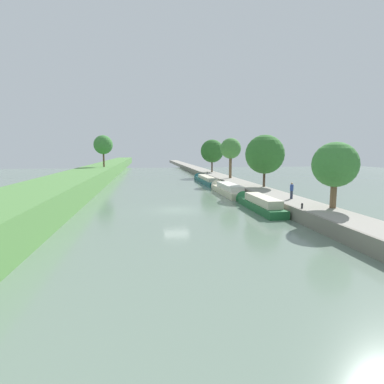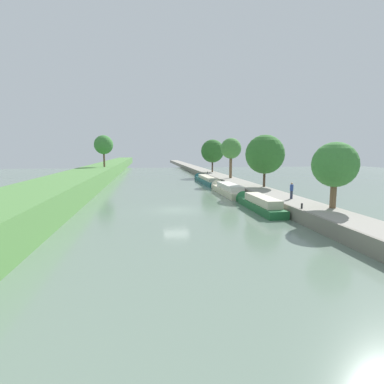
# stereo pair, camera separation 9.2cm
# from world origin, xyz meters

# --- Properties ---
(ground_plane) EXTENTS (160.00, 160.00, 0.00)m
(ground_plane) POSITION_xyz_m (0.00, 0.00, 0.00)
(ground_plane) COLOR slate
(left_grassy_bank) EXTENTS (6.70, 260.00, 2.59)m
(left_grassy_bank) POSITION_xyz_m (-12.99, 0.00, 1.29)
(left_grassy_bank) COLOR #518442
(left_grassy_bank) RESTS_ON ground_plane
(right_towpath) EXTENTS (3.58, 260.00, 1.11)m
(right_towpath) POSITION_xyz_m (11.43, 0.00, 0.55)
(right_towpath) COLOR gray
(right_towpath) RESTS_ON ground_plane
(stone_quay) EXTENTS (0.25, 260.00, 1.16)m
(stone_quay) POSITION_xyz_m (9.52, 0.00, 0.58)
(stone_quay) COLOR gray
(stone_quay) RESTS_ON ground_plane
(narrowboat_green) EXTENTS (1.81, 10.25, 1.99)m
(narrowboat_green) POSITION_xyz_m (8.29, -0.96, 0.61)
(narrowboat_green) COLOR #1E6033
(narrowboat_green) RESTS_ON ground_plane
(narrowboat_cream) EXTENTS (2.14, 12.13, 2.11)m
(narrowboat_cream) POSITION_xyz_m (8.16, 10.96, 0.60)
(narrowboat_cream) COLOR beige
(narrowboat_cream) RESTS_ON ground_plane
(narrowboat_teal) EXTENTS (1.81, 16.49, 1.82)m
(narrowboat_teal) POSITION_xyz_m (8.04, 25.84, 0.56)
(narrowboat_teal) COLOR #195B60
(narrowboat_teal) RESTS_ON ground_plane
(tree_rightbank_near) EXTENTS (3.77, 3.77, 5.56)m
(tree_rightbank_near) POSITION_xyz_m (12.65, -6.83, 4.76)
(tree_rightbank_near) COLOR brown
(tree_rightbank_near) RESTS_ON right_towpath
(tree_rightbank_midnear) EXTENTS (5.19, 5.19, 6.94)m
(tree_rightbank_midnear) POSITION_xyz_m (12.81, 9.12, 5.45)
(tree_rightbank_midnear) COLOR #4C3828
(tree_rightbank_midnear) RESTS_ON right_towpath
(tree_rightbank_midfar) EXTENTS (3.62, 3.62, 7.04)m
(tree_rightbank_midfar) POSITION_xyz_m (11.90, 22.77, 6.28)
(tree_rightbank_midfar) COLOR brown
(tree_rightbank_midfar) RESTS_ON right_towpath
(tree_rightbank_far) EXTENTS (5.22, 5.22, 7.37)m
(tree_rightbank_far) POSITION_xyz_m (12.12, 39.14, 5.86)
(tree_rightbank_far) COLOR #4C3828
(tree_rightbank_far) RESTS_ON right_towpath
(tree_leftbank_downstream) EXTENTS (3.91, 3.91, 6.55)m
(tree_leftbank_downstream) POSITION_xyz_m (-11.55, 36.34, 7.16)
(tree_leftbank_downstream) COLOR brown
(tree_leftbank_downstream) RESTS_ON left_grassy_bank
(person_walking) EXTENTS (0.34, 0.34, 1.66)m
(person_walking) POSITION_xyz_m (11.54, -1.50, 1.98)
(person_walking) COLOR #282D42
(person_walking) RESTS_ON right_towpath
(mooring_bollard_near) EXTENTS (0.16, 0.16, 0.45)m
(mooring_bollard_near) POSITION_xyz_m (9.95, -6.69, 1.33)
(mooring_bollard_near) COLOR black
(mooring_bollard_near) RESTS_ON right_towpath
(mooring_bollard_far) EXTENTS (0.16, 0.16, 0.45)m
(mooring_bollard_far) POSITION_xyz_m (9.95, 33.89, 1.33)
(mooring_bollard_far) COLOR black
(mooring_bollard_far) RESTS_ON right_towpath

